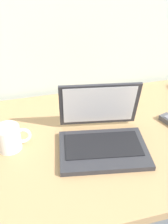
{
  "coord_description": "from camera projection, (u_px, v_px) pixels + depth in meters",
  "views": [
    {
      "loc": [
        -0.16,
        -0.78,
        0.66
      ],
      "look_at": [
        0.05,
        0.0,
        0.15
      ],
      "focal_mm": 42.83,
      "sensor_mm": 36.0,
      "label": 1
    }
  ],
  "objects": [
    {
      "name": "desk",
      "position": [
        72.0,
        144.0,
        1.02
      ],
      "size": [
        1.6,
        0.76,
        0.03
      ],
      "color": "tan",
      "rests_on": "ground"
    },
    {
      "name": "laptop",
      "position": [
        102.0,
        134.0,
        0.97
      ],
      "size": [
        0.35,
        0.32,
        0.21
      ],
      "color": "#2D2D33",
      "rests_on": "desk"
    },
    {
      "name": "coffee_mug",
      "position": [
        9.0,
        137.0,
        0.95
      ],
      "size": [
        0.13,
        0.09,
        0.09
      ],
      "color": "white",
      "rests_on": "desk"
    }
  ]
}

